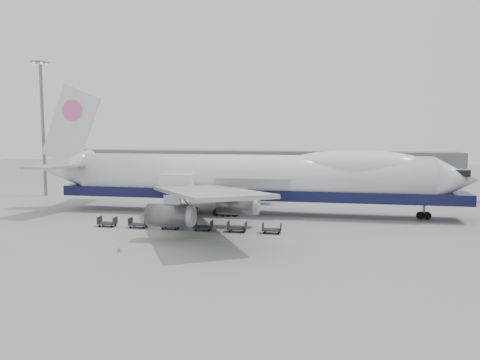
# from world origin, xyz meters

# --- Properties ---
(ground) EXTENTS (260.00, 260.00, 0.00)m
(ground) POSITION_xyz_m (0.00, 0.00, 0.00)
(ground) COLOR gray
(ground) RESTS_ON ground
(apron_line) EXTENTS (60.00, 0.15, 0.01)m
(apron_line) POSITION_xyz_m (0.00, -6.00, 0.01)
(apron_line) COLOR gold
(apron_line) RESTS_ON ground
(hangar) EXTENTS (110.00, 8.00, 7.00)m
(hangar) POSITION_xyz_m (-10.00, 70.00, 3.50)
(hangar) COLOR slate
(hangar) RESTS_ON ground
(floodlight_mast) EXTENTS (2.40, 2.40, 25.43)m
(floodlight_mast) POSITION_xyz_m (-42.00, 24.00, 14.27)
(floodlight_mast) COLOR slate
(floodlight_mast) RESTS_ON ground
(airliner) EXTENTS (67.00, 55.30, 19.98)m
(airliner) POSITION_xyz_m (0.64, 12.00, 5.62)
(airliner) COLOR white
(airliner) RESTS_ON ground
(catering_truck) EXTENTS (5.37, 3.93, 6.14)m
(catering_truck) POSITION_xyz_m (-10.03, 8.52, 3.45)
(catering_truck) COLOR #171E45
(catering_truck) RESTS_ON ground
(traffic_cone) EXTENTS (0.38, 0.38, 0.56)m
(traffic_cone) POSITION_xyz_m (-9.35, -12.78, 0.27)
(traffic_cone) COLOR #FF570D
(traffic_cone) RESTS_ON ground
(dolly_0) EXTENTS (2.30, 1.35, 1.30)m
(dolly_0) POSITION_xyz_m (-16.51, -1.14, 0.53)
(dolly_0) COLOR #2D2D30
(dolly_0) RESTS_ON ground
(dolly_1) EXTENTS (2.30, 1.35, 1.30)m
(dolly_1) POSITION_xyz_m (-12.19, -1.14, 0.53)
(dolly_1) COLOR #2D2D30
(dolly_1) RESTS_ON ground
(dolly_2) EXTENTS (2.30, 1.35, 1.30)m
(dolly_2) POSITION_xyz_m (-7.87, -1.14, 0.53)
(dolly_2) COLOR #2D2D30
(dolly_2) RESTS_ON ground
(dolly_3) EXTENTS (2.30, 1.35, 1.30)m
(dolly_3) POSITION_xyz_m (-3.55, -1.14, 0.53)
(dolly_3) COLOR #2D2D30
(dolly_3) RESTS_ON ground
(dolly_4) EXTENTS (2.30, 1.35, 1.30)m
(dolly_4) POSITION_xyz_m (0.76, -1.14, 0.53)
(dolly_4) COLOR #2D2D30
(dolly_4) RESTS_ON ground
(dolly_5) EXTENTS (2.30, 1.35, 1.30)m
(dolly_5) POSITION_xyz_m (5.08, -1.14, 0.53)
(dolly_5) COLOR #2D2D30
(dolly_5) RESTS_ON ground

